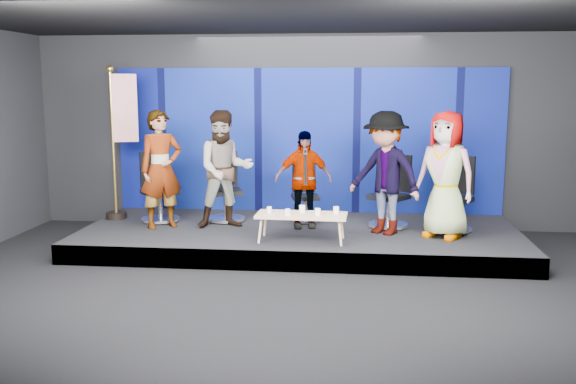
# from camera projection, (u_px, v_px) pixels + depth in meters

# --- Properties ---
(ground) EXTENTS (10.00, 10.00, 0.00)m
(ground) POSITION_uv_depth(u_px,v_px,m) (282.00, 295.00, 8.01)
(ground) COLOR black
(ground) RESTS_ON ground
(room_walls) EXTENTS (10.02, 8.02, 3.51)m
(room_walls) POSITION_uv_depth(u_px,v_px,m) (282.00, 99.00, 7.61)
(room_walls) COLOR black
(room_walls) RESTS_ON ground
(riser) EXTENTS (7.00, 3.00, 0.30)m
(riser) POSITION_uv_depth(u_px,v_px,m) (300.00, 237.00, 10.44)
(riser) COLOR black
(riser) RESTS_ON ground
(backdrop) EXTENTS (7.00, 0.08, 2.60)m
(backdrop) POSITION_uv_depth(u_px,v_px,m) (307.00, 141.00, 11.62)
(backdrop) COLOR #070C57
(backdrop) RESTS_ON riser
(chair_a) EXTENTS (0.93, 0.93, 1.18)m
(chair_a) POSITION_uv_depth(u_px,v_px,m) (159.00, 199.00, 10.91)
(chair_a) COLOR silver
(chair_a) RESTS_ON riser
(panelist_a) EXTENTS (0.83, 0.78, 1.91)m
(panelist_a) POSITION_uv_depth(u_px,v_px,m) (161.00, 169.00, 10.34)
(panelist_a) COLOR black
(panelist_a) RESTS_ON riser
(chair_b) EXTENTS (0.84, 0.84, 1.17)m
(chair_b) POSITION_uv_depth(u_px,v_px,m) (225.00, 198.00, 10.95)
(chair_b) COLOR silver
(chair_b) RESTS_ON riser
(panelist_b) EXTENTS (1.11, 0.98, 1.90)m
(panelist_b) POSITION_uv_depth(u_px,v_px,m) (225.00, 169.00, 10.35)
(panelist_b) COLOR black
(panelist_b) RESTS_ON riser
(chair_c) EXTENTS (0.65, 0.65, 0.97)m
(chair_c) POSITION_uv_depth(u_px,v_px,m) (305.00, 202.00, 10.93)
(chair_c) COLOR silver
(chair_c) RESTS_ON riser
(panelist_c) EXTENTS (0.98, 0.57, 1.58)m
(panelist_c) POSITION_uv_depth(u_px,v_px,m) (303.00, 179.00, 10.36)
(panelist_c) COLOR black
(panelist_c) RESTS_ON riser
(chair_d) EXTENTS (0.93, 0.93, 1.18)m
(chair_d) POSITION_uv_depth(u_px,v_px,m) (391.00, 204.00, 10.45)
(chair_d) COLOR silver
(chair_d) RESTS_ON riser
(panelist_d) EXTENTS (1.42, 1.29, 1.91)m
(panelist_d) POSITION_uv_depth(u_px,v_px,m) (385.00, 173.00, 9.89)
(panelist_d) COLOR black
(panelist_d) RESTS_ON riser
(chair_e) EXTENTS (0.93, 0.93, 1.19)m
(chair_e) POSITION_uv_depth(u_px,v_px,m) (453.00, 207.00, 10.18)
(chair_e) COLOR silver
(chair_e) RESTS_ON riser
(panelist_e) EXTENTS (1.12, 1.03, 1.92)m
(panelist_e) POSITION_uv_depth(u_px,v_px,m) (445.00, 175.00, 9.64)
(panelist_e) COLOR black
(panelist_e) RESTS_ON riser
(coffee_table) EXTENTS (1.36, 0.61, 0.41)m
(coffee_table) POSITION_uv_depth(u_px,v_px,m) (302.00, 216.00, 9.50)
(coffee_table) COLOR tan
(coffee_table) RESTS_ON riser
(mug_a) EXTENTS (0.07, 0.07, 0.09)m
(mug_a) POSITION_uv_depth(u_px,v_px,m) (269.00, 209.00, 9.60)
(mug_a) COLOR white
(mug_a) RESTS_ON coffee_table
(mug_b) EXTENTS (0.08, 0.08, 0.09)m
(mug_b) POSITION_uv_depth(u_px,v_px,m) (288.00, 212.00, 9.39)
(mug_b) COLOR white
(mug_b) RESTS_ON coffee_table
(mug_c) EXTENTS (0.09, 0.09, 0.10)m
(mug_c) POSITION_uv_depth(u_px,v_px,m) (302.00, 209.00, 9.61)
(mug_c) COLOR white
(mug_c) RESTS_ON coffee_table
(mug_d) EXTENTS (0.08, 0.08, 0.10)m
(mug_d) POSITION_uv_depth(u_px,v_px,m) (318.00, 212.00, 9.39)
(mug_d) COLOR white
(mug_d) RESTS_ON coffee_table
(mug_e) EXTENTS (0.09, 0.09, 0.10)m
(mug_e) POSITION_uv_depth(u_px,v_px,m) (336.00, 210.00, 9.52)
(mug_e) COLOR white
(mug_e) RESTS_ON coffee_table
(flag_stand) EXTENTS (0.59, 0.35, 2.62)m
(flag_stand) POSITION_uv_depth(u_px,v_px,m) (121.00, 139.00, 10.97)
(flag_stand) COLOR black
(flag_stand) RESTS_ON riser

